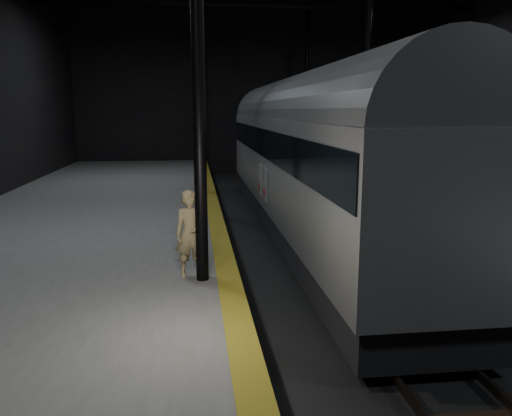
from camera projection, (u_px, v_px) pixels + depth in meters
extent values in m
plane|color=black|center=(327.00, 262.00, 15.08)|extent=(44.00, 44.00, 0.00)
cube|color=#565653|center=(69.00, 255.00, 14.07)|extent=(9.00, 43.80, 1.00)
cube|color=olive|center=(219.00, 233.00, 14.49)|extent=(0.50, 43.80, 0.01)
cube|color=#3F3328|center=(304.00, 257.00, 14.96)|extent=(0.08, 43.00, 0.14)
cube|color=#3F3328|center=(350.00, 256.00, 15.14)|extent=(0.08, 43.00, 0.14)
cube|color=black|center=(327.00, 260.00, 15.07)|extent=(2.40, 42.00, 0.12)
cylinder|color=black|center=(197.00, 31.00, 9.57)|extent=(0.26, 0.26, 10.00)
cylinder|color=black|center=(195.00, 75.00, 21.25)|extent=(0.26, 0.26, 10.00)
cylinder|color=black|center=(366.00, 76.00, 22.18)|extent=(0.26, 0.26, 10.00)
cylinder|color=black|center=(194.00, 87.00, 32.94)|extent=(0.26, 0.26, 10.00)
cylinder|color=black|center=(306.00, 88.00, 33.86)|extent=(0.26, 0.26, 10.00)
cube|color=black|center=(263.00, 6.00, 26.79)|extent=(23.60, 0.15, 0.18)
cube|color=#AAADB2|center=(305.00, 163.00, 17.76)|extent=(3.04, 20.99, 3.15)
cube|color=black|center=(304.00, 217.00, 18.14)|extent=(2.78, 20.57, 0.89)
cube|color=black|center=(305.00, 142.00, 17.61)|extent=(3.11, 20.68, 0.94)
cylinder|color=slate|center=(306.00, 118.00, 17.45)|extent=(2.98, 20.78, 2.98)
cube|color=black|center=(375.00, 303.00, 11.06)|extent=(1.89, 2.31, 0.37)
cube|color=black|center=(272.00, 194.00, 25.36)|extent=(1.89, 2.31, 0.37)
cube|color=silver|center=(266.00, 185.00, 16.66)|extent=(0.04, 0.79, 1.10)
cube|color=silver|center=(261.00, 180.00, 17.89)|extent=(0.04, 0.79, 1.10)
cylinder|color=maroon|center=(264.00, 192.00, 16.90)|extent=(0.03, 0.27, 0.27)
cylinder|color=maroon|center=(260.00, 187.00, 18.12)|extent=(0.03, 0.27, 0.27)
imported|color=tan|center=(191.00, 234.00, 10.57)|extent=(0.75, 0.57, 1.86)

